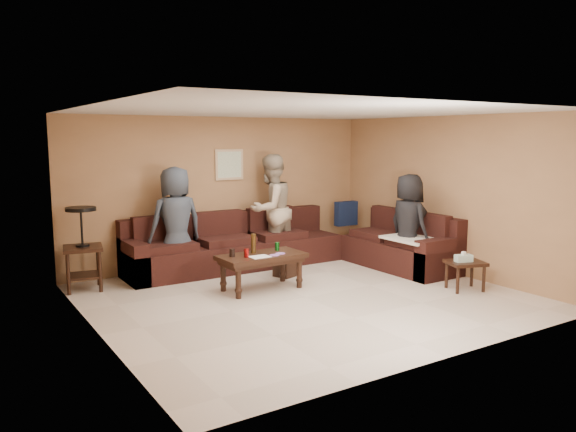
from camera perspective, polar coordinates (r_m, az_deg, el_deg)
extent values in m
plane|color=beige|center=(7.72, 1.84, -8.26)|extent=(5.50, 5.50, 0.00)
cube|color=silver|center=(7.42, 1.93, 10.22)|extent=(5.50, 5.00, 0.10)
cube|color=#9E724A|center=(9.62, -6.55, 2.52)|extent=(5.50, 0.10, 2.50)
cube|color=#9E724A|center=(5.61, 16.45, -1.71)|extent=(5.50, 0.10, 2.50)
cube|color=#9E724A|center=(6.35, -19.07, -0.71)|extent=(0.10, 5.00, 2.50)
cube|color=#9E724A|center=(9.29, 16.04, 2.07)|extent=(0.10, 5.00, 2.50)
cube|color=black|center=(9.38, -5.24, -3.94)|extent=(3.70, 0.90, 0.45)
cube|color=black|center=(9.59, -6.18, -0.95)|extent=(3.70, 0.24, 0.45)
cube|color=black|center=(8.73, -15.43, -4.50)|extent=(0.24, 0.90, 0.63)
cube|color=black|center=(9.54, 11.30, -3.86)|extent=(0.90, 2.00, 0.45)
cube|color=black|center=(9.69, 12.78, -1.02)|extent=(0.24, 2.00, 0.45)
cube|color=black|center=(8.92, 15.23, -4.23)|extent=(0.90, 0.24, 0.63)
cube|color=#121B38|center=(10.53, 5.92, 0.26)|extent=(0.45, 0.14, 0.45)
cube|color=silver|center=(9.16, 13.30, -2.16)|extent=(1.00, 0.85, 0.04)
cube|color=black|center=(8.01, -2.70, -4.14)|extent=(1.24, 0.64, 0.07)
cube|color=black|center=(8.02, -2.70, -4.60)|extent=(1.15, 0.55, 0.06)
cylinder|color=black|center=(7.64, -5.07, -6.74)|extent=(0.08, 0.08, 0.45)
cylinder|color=black|center=(8.15, 1.16, -5.76)|extent=(0.08, 0.08, 0.45)
cylinder|color=black|center=(8.02, -6.60, -6.05)|extent=(0.08, 0.08, 0.45)
cylinder|color=black|center=(8.51, -0.56, -5.17)|extent=(0.08, 0.08, 0.45)
cylinder|color=#9D1212|center=(7.80, -4.25, -3.77)|extent=(0.07, 0.07, 0.12)
cylinder|color=#136F1D|center=(8.25, -1.12, -3.10)|extent=(0.07, 0.07, 0.12)
cylinder|color=#321F0B|center=(8.06, -3.54, -2.81)|extent=(0.07, 0.07, 0.28)
cylinder|color=black|center=(7.86, -5.69, -3.74)|extent=(0.08, 0.08, 0.11)
cube|color=silver|center=(7.83, -2.90, -4.15)|extent=(0.28, 0.23, 0.00)
cylinder|color=#E2508B|center=(7.92, -1.39, -4.00)|extent=(0.14, 0.14, 0.01)
cylinder|color=#E2508B|center=(8.03, -0.79, -3.82)|extent=(0.14, 0.14, 0.01)
cube|color=black|center=(8.47, -20.13, -3.08)|extent=(0.61, 0.61, 0.05)
cube|color=black|center=(8.55, -20.00, -5.70)|extent=(0.54, 0.54, 0.03)
cylinder|color=black|center=(8.32, -21.43, -5.47)|extent=(0.05, 0.05, 0.61)
cylinder|color=black|center=(8.33, -18.55, -5.31)|extent=(0.05, 0.05, 0.61)
cylinder|color=black|center=(8.73, -21.45, -4.86)|extent=(0.05, 0.05, 0.61)
cylinder|color=black|center=(8.74, -18.71, -4.71)|extent=(0.05, 0.05, 0.61)
cylinder|color=black|center=(8.46, -20.15, -2.81)|extent=(0.19, 0.19, 0.03)
cylinder|color=black|center=(8.42, -20.23, -1.02)|extent=(0.03, 0.03, 0.50)
cylinder|color=black|center=(8.38, -20.32, 0.67)|extent=(0.42, 0.42, 0.05)
cube|color=black|center=(8.37, 17.59, -4.56)|extent=(0.61, 0.56, 0.05)
cylinder|color=black|center=(8.19, 16.86, -6.23)|extent=(0.05, 0.05, 0.39)
cylinder|color=black|center=(8.39, 19.27, -5.99)|extent=(0.05, 0.05, 0.39)
cylinder|color=black|center=(8.45, 15.81, -5.75)|extent=(0.05, 0.05, 0.39)
cylinder|color=black|center=(8.65, 18.16, -5.53)|extent=(0.05, 0.05, 0.39)
cube|color=white|center=(8.32, 17.41, -4.11)|extent=(0.27, 0.19, 0.10)
cube|color=silver|center=(8.31, 17.43, -3.64)|extent=(0.06, 0.04, 0.05)
cube|color=black|center=(8.81, -0.28, -5.05)|extent=(0.36, 0.36, 0.34)
cube|color=tan|center=(9.62, -6.00, 5.22)|extent=(0.52, 0.03, 0.52)
cube|color=silver|center=(9.61, -5.96, 5.21)|extent=(0.44, 0.01, 0.44)
imported|color=#313945|center=(8.78, -11.32, -0.66)|extent=(0.87, 0.59, 1.72)
imported|color=tan|center=(9.59, -1.75, 0.68)|extent=(1.09, 0.95, 1.88)
imported|color=black|center=(9.13, 12.14, -0.78)|extent=(0.53, 0.79, 1.59)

